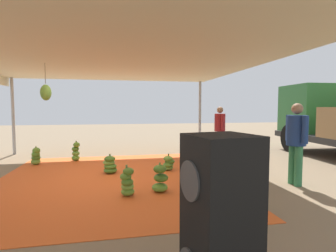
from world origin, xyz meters
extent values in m
plane|color=#7F6B51|center=(0.00, 3.00, 0.00)|extent=(40.00, 40.00, 0.00)
cube|color=#E05B23|center=(0.00, 0.00, 0.01)|extent=(5.52, 4.85, 0.01)
cylinder|color=#9EA0A5|center=(-3.80, -3.30, 1.30)|extent=(0.10, 0.10, 2.59)
cylinder|color=#9EA0A5|center=(-3.80, 3.30, 1.30)|extent=(0.10, 0.10, 2.59)
cube|color=beige|center=(0.00, 0.00, 2.62)|extent=(8.00, 7.00, 0.06)
cylinder|color=#4C422D|center=(-0.52, -1.42, 2.36)|extent=(0.01, 0.01, 0.47)
ellipsoid|color=#6B9E38|center=(-0.52, -1.42, 1.93)|extent=(0.24, 0.24, 0.36)
ellipsoid|color=#60932D|center=(-2.20, -1.07, 0.09)|extent=(0.28, 0.28, 0.16)
ellipsoid|color=#6B9E38|center=(-2.23, -1.06, 0.22)|extent=(0.27, 0.27, 0.16)
ellipsoid|color=#477523|center=(-2.25, -1.07, 0.35)|extent=(0.22, 0.22, 0.16)
ellipsoid|color=#60932D|center=(-2.21, -1.03, 0.48)|extent=(0.26, 0.26, 0.16)
cylinder|color=olive|center=(-2.22, -1.05, 0.54)|extent=(0.04, 0.04, 0.12)
ellipsoid|color=#6B9E38|center=(-1.82, -2.06, 0.10)|extent=(0.33, 0.33, 0.18)
ellipsoid|color=#477523|center=(-1.82, -2.05, 0.20)|extent=(0.31, 0.31, 0.18)
ellipsoid|color=#518428|center=(-1.80, -2.05, 0.30)|extent=(0.30, 0.30, 0.18)
ellipsoid|color=#60932D|center=(-1.79, -2.03, 0.41)|extent=(0.28, 0.28, 0.18)
cylinder|color=olive|center=(-1.80, -2.04, 0.47)|extent=(0.04, 0.04, 0.12)
ellipsoid|color=#6B9E38|center=(-0.51, 1.40, 0.08)|extent=(0.32, 0.32, 0.13)
ellipsoid|color=#518428|center=(-0.48, 1.41, 0.15)|extent=(0.38, 0.38, 0.13)
ellipsoid|color=#477523|center=(-0.50, 1.45, 0.23)|extent=(0.33, 0.33, 0.13)
ellipsoid|color=#6B9E38|center=(-0.48, 1.40, 0.31)|extent=(0.30, 0.30, 0.13)
cylinder|color=olive|center=(-0.51, 1.42, 0.37)|extent=(0.04, 0.04, 0.12)
ellipsoid|color=#60932D|center=(1.12, 0.93, 0.09)|extent=(0.33, 0.33, 0.16)
ellipsoid|color=#477523|center=(1.09, 0.96, 0.26)|extent=(0.32, 0.32, 0.16)
ellipsoid|color=#477523|center=(1.11, 0.94, 0.44)|extent=(0.34, 0.34, 0.16)
cylinder|color=olive|center=(1.11, 0.93, 0.50)|extent=(0.04, 0.04, 0.12)
ellipsoid|color=#60932D|center=(1.22, 0.34, 0.08)|extent=(0.27, 0.27, 0.14)
ellipsoid|color=#75A83D|center=(1.21, 0.33, 0.17)|extent=(0.26, 0.26, 0.14)
ellipsoid|color=#477523|center=(1.26, 0.33, 0.26)|extent=(0.23, 0.23, 0.14)
ellipsoid|color=#518428|center=(1.23, 0.30, 0.36)|extent=(0.29, 0.29, 0.14)
ellipsoid|color=#477523|center=(1.23, 0.35, 0.45)|extent=(0.22, 0.22, 0.14)
cylinder|color=olive|center=(1.23, 0.32, 0.51)|extent=(0.04, 0.04, 0.12)
ellipsoid|color=#518428|center=(-1.56, 2.10, 0.08)|extent=(0.32, 0.32, 0.13)
ellipsoid|color=#477523|center=(-1.52, 2.10, 0.18)|extent=(0.35, 0.35, 0.13)
ellipsoid|color=#477523|center=(-1.55, 2.10, 0.28)|extent=(0.32, 0.32, 0.13)
ellipsoid|color=#60932D|center=(-1.55, 2.12, 0.38)|extent=(0.30, 0.30, 0.13)
cylinder|color=olive|center=(-1.54, 2.10, 0.44)|extent=(0.04, 0.04, 0.12)
ellipsoid|color=#477523|center=(0.34, 1.95, 0.09)|extent=(0.40, 0.40, 0.15)
ellipsoid|color=#75A83D|center=(0.33, 1.94, 0.14)|extent=(0.35, 0.35, 0.15)
ellipsoid|color=#75A83D|center=(0.36, 1.95, 0.20)|extent=(0.35, 0.35, 0.15)
ellipsoid|color=#477523|center=(0.33, 1.98, 0.26)|extent=(0.33, 0.33, 0.15)
ellipsoid|color=#60932D|center=(0.35, 1.94, 0.31)|extent=(0.25, 0.25, 0.15)
cylinder|color=olive|center=(0.34, 1.96, 0.37)|extent=(0.04, 0.04, 0.12)
ellipsoid|color=#477523|center=(-0.47, -0.01, 0.08)|extent=(0.44, 0.44, 0.14)
ellipsoid|color=#518428|center=(-0.49, -0.01, 0.17)|extent=(0.36, 0.36, 0.14)
ellipsoid|color=#75A83D|center=(-0.50, -0.04, 0.27)|extent=(0.36, 0.36, 0.14)
ellipsoid|color=#477523|center=(-0.47, -0.02, 0.36)|extent=(0.36, 0.36, 0.14)
cylinder|color=olive|center=(-0.47, -0.02, 0.42)|extent=(0.04, 0.04, 0.12)
ellipsoid|color=#60932D|center=(2.05, 2.08, 0.08)|extent=(0.43, 0.43, 0.13)
ellipsoid|color=#6B9E38|center=(2.00, 2.07, 0.16)|extent=(0.41, 0.41, 0.13)
ellipsoid|color=#6B9E38|center=(2.00, 2.11, 0.25)|extent=(0.37, 0.37, 0.13)
ellipsoid|color=#6B9E38|center=(2.02, 2.09, 0.34)|extent=(0.35, 0.35, 0.13)
ellipsoid|color=#518428|center=(2.03, 2.08, 0.43)|extent=(0.32, 0.32, 0.13)
cylinder|color=olive|center=(2.03, 2.08, 0.49)|extent=(0.04, 0.04, 0.12)
cube|color=#2D6B33|center=(-2.44, 7.41, 1.55)|extent=(1.83, 2.35, 1.70)
cube|color=#232D38|center=(-3.30, 7.46, 1.89)|extent=(0.14, 1.96, 0.75)
cylinder|color=black|center=(-2.39, 6.28, 0.50)|extent=(1.01, 0.34, 1.00)
cylinder|color=silver|center=(-2.58, 3.59, 0.39)|extent=(0.15, 0.15, 0.79)
cylinder|color=silver|center=(-2.40, 3.59, 0.39)|extent=(0.15, 0.15, 0.79)
cylinder|color=maroon|center=(-2.49, 3.59, 1.09)|extent=(0.36, 0.36, 0.59)
cylinder|color=maroon|center=(-2.72, 3.59, 1.12)|extent=(0.12, 0.12, 0.53)
cylinder|color=maroon|center=(-2.25, 3.59, 1.12)|extent=(0.12, 0.12, 0.53)
sphere|color=#936B4C|center=(-2.49, 3.59, 1.51)|extent=(0.21, 0.21, 0.21)
cylinder|color=#337A4C|center=(1.09, 3.73, 0.41)|extent=(0.15, 0.15, 0.82)
cylinder|color=#337A4C|center=(1.28, 3.73, 0.41)|extent=(0.15, 0.15, 0.82)
cylinder|color=navy|center=(1.18, 3.73, 1.12)|extent=(0.37, 0.37, 0.61)
cylinder|color=navy|center=(0.94, 3.73, 1.16)|extent=(0.12, 0.12, 0.54)
cylinder|color=navy|center=(1.43, 3.73, 1.16)|extent=(0.12, 0.12, 0.54)
sphere|color=#936B4C|center=(1.18, 3.73, 1.56)|extent=(0.22, 0.22, 0.22)
cube|color=black|center=(4.00, 0.95, 1.03)|extent=(0.56, 0.57, 0.68)
cylinder|color=#383838|center=(4.00, 0.70, 1.03)|extent=(0.31, 0.08, 0.31)
camera|label=1|loc=(5.85, 0.17, 1.58)|focal=27.88mm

